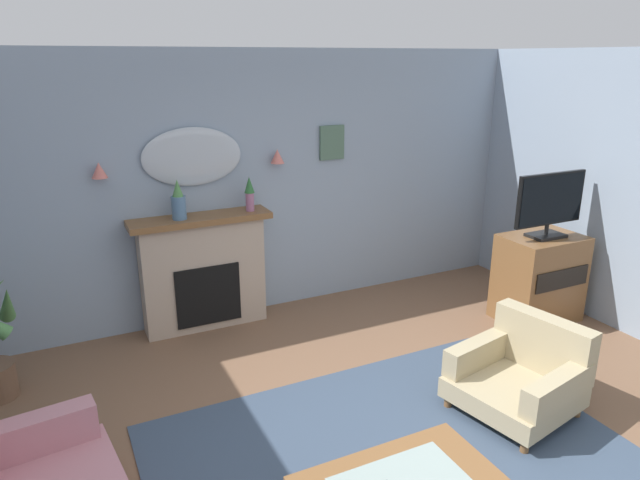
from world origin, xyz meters
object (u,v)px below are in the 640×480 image
at_px(wall_sconce_left, 99,170).
at_px(tv_cabinet, 539,278).
at_px(mantel_vase_left, 250,192).
at_px(wall_sconce_right, 277,156).
at_px(fireplace, 204,273).
at_px(wall_mirror, 192,157).
at_px(armchair_in_corner, 522,373).
at_px(mantel_vase_centre, 178,202).
at_px(tv_flatscreen, 550,203).
at_px(framed_picture, 332,143).

height_order(wall_sconce_left, tv_cabinet, wall_sconce_left).
bearing_deg(mantel_vase_left, wall_sconce_right, 18.92).
distance_m(fireplace, wall_mirror, 1.15).
relative_size(mantel_vase_left, wall_sconce_left, 2.46).
bearing_deg(armchair_in_corner, wall_sconce_left, 136.02).
bearing_deg(mantel_vase_left, tv_cabinet, -26.24).
bearing_deg(tv_cabinet, wall_sconce_left, 160.38).
distance_m(wall_sconce_left, armchair_in_corner, 3.94).
height_order(mantel_vase_centre, tv_cabinet, mantel_vase_centre).
height_order(fireplace, tv_flatscreen, tv_flatscreen).
xyz_separation_m(mantel_vase_left, wall_mirror, (-0.50, 0.17, 0.36)).
height_order(mantel_vase_left, framed_picture, framed_picture).
bearing_deg(mantel_vase_left, fireplace, 176.76).
height_order(wall_mirror, armchair_in_corner, wall_mirror).
height_order(mantel_vase_centre, framed_picture, framed_picture).
distance_m(mantel_vase_left, tv_flatscreen, 2.96).
bearing_deg(wall_sconce_right, wall_sconce_left, 180.00).
height_order(fireplace, armchair_in_corner, fireplace).
bearing_deg(fireplace, wall_sconce_right, 6.16).
height_order(mantel_vase_left, wall_sconce_right, wall_sconce_right).
bearing_deg(wall_sconce_left, tv_cabinet, -19.62).
relative_size(wall_sconce_right, tv_flatscreen, 0.17).
height_order(mantel_vase_centre, tv_flatscreen, tv_flatscreen).
height_order(framed_picture, tv_flatscreen, framed_picture).
bearing_deg(armchair_in_corner, tv_flatscreen, 40.11).
bearing_deg(framed_picture, armchair_in_corner, -83.23).
height_order(wall_sconce_right, tv_flatscreen, wall_sconce_right).
distance_m(wall_sconce_right, armchair_in_corner, 3.06).
distance_m(mantel_vase_left, wall_sconce_left, 1.39).
distance_m(mantel_vase_left, framed_picture, 1.09).
bearing_deg(tv_flatscreen, wall_mirror, 154.58).
bearing_deg(wall_mirror, tv_flatscreen, -25.42).
distance_m(wall_mirror, tv_cabinet, 3.70).
height_order(mantel_vase_left, tv_flatscreen, tv_flatscreen).
bearing_deg(tv_cabinet, wall_sconce_right, 148.19).
relative_size(wall_sconce_right, armchair_in_corner, 0.15).
bearing_deg(mantel_vase_left, wall_mirror, 161.22).
bearing_deg(framed_picture, mantel_vase_left, -169.80).
xyz_separation_m(mantel_vase_centre, tv_cabinet, (3.35, -1.30, -0.87)).
bearing_deg(wall_sconce_right, armchair_in_corner, -69.46).
bearing_deg(wall_mirror, wall_sconce_left, -176.63).
bearing_deg(wall_mirror, tv_cabinet, -25.11).
xyz_separation_m(fireplace, mantel_vase_left, (0.50, -0.03, 0.78)).
relative_size(mantel_vase_centre, framed_picture, 1.06).
bearing_deg(mantel_vase_left, armchair_in_corner, -61.81).
relative_size(fireplace, framed_picture, 3.78).
xyz_separation_m(wall_sconce_left, tv_flatscreen, (4.00, -1.45, -0.41)).
bearing_deg(armchair_in_corner, wall_mirror, 124.68).
xyz_separation_m(mantel_vase_centre, wall_sconce_right, (1.05, 0.12, 0.34)).
relative_size(mantel_vase_left, tv_flatscreen, 0.41).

